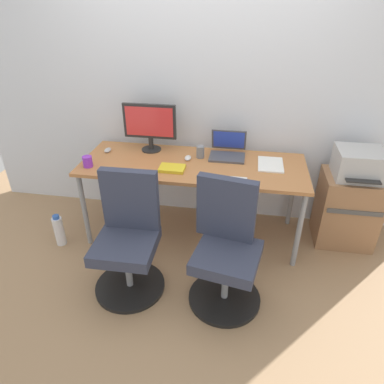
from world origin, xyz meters
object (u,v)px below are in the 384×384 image
(desktop_monitor, at_px, (150,124))
(coffee_mug, at_px, (88,162))
(office_chair_left, at_px, (128,240))
(water_bottle_on_floor, at_px, (59,230))
(open_laptop, at_px, (228,150))
(office_chair_right, at_px, (226,250))
(printer, at_px, (359,164))
(side_cabinet, at_px, (347,209))

(desktop_monitor, height_order, coffee_mug, desktop_monitor)
(office_chair_left, height_order, desktop_monitor, desktop_monitor)
(water_bottle_on_floor, relative_size, open_laptop, 1.00)
(office_chair_right, xyz_separation_m, printer, (1.02, 0.86, 0.36))
(office_chair_left, xyz_separation_m, open_laptop, (0.65, 0.94, 0.37))
(side_cabinet, height_order, printer, printer)
(water_bottle_on_floor, bearing_deg, side_cabinet, 11.13)
(printer, relative_size, open_laptop, 1.29)
(printer, height_order, desktop_monitor, desktop_monitor)
(office_chair_left, distance_m, open_laptop, 1.20)
(open_laptop, distance_m, coffee_mug, 1.22)
(desktop_monitor, bearing_deg, office_chair_left, -86.44)
(coffee_mug, bearing_deg, open_laptop, 20.11)
(office_chair_left, distance_m, water_bottle_on_floor, 0.92)
(printer, relative_size, coffee_mug, 4.35)
(side_cabinet, xyz_separation_m, water_bottle_on_floor, (-2.54, -0.50, -0.18))
(office_chair_right, xyz_separation_m, coffee_mug, (-1.22, 0.52, 0.36))
(water_bottle_on_floor, bearing_deg, desktop_monitor, 38.30)
(office_chair_left, bearing_deg, office_chair_right, -0.08)
(printer, xyz_separation_m, coffee_mug, (-2.24, -0.34, 0.01))
(printer, relative_size, water_bottle_on_floor, 1.29)
(coffee_mug, bearing_deg, desktop_monitor, 44.38)
(office_chair_right, relative_size, coffee_mug, 10.22)
(printer, height_order, coffee_mug, printer)
(office_chair_left, distance_m, office_chair_right, 0.73)
(printer, bearing_deg, open_laptop, 175.93)
(desktop_monitor, bearing_deg, side_cabinet, -2.65)
(side_cabinet, bearing_deg, coffee_mug, -171.33)
(desktop_monitor, xyz_separation_m, open_laptop, (0.71, -0.01, -0.20))
(open_laptop, bearing_deg, printer, -4.07)
(office_chair_right, distance_m, desktop_monitor, 1.35)
(water_bottle_on_floor, bearing_deg, printer, 11.11)
(side_cabinet, bearing_deg, open_laptop, 175.97)
(office_chair_right, bearing_deg, printer, 40.13)
(water_bottle_on_floor, xyz_separation_m, coffee_mug, (0.31, 0.16, 0.64))
(desktop_monitor, bearing_deg, coffee_mug, -135.62)
(water_bottle_on_floor, bearing_deg, office_chair_left, -24.14)
(printer, xyz_separation_m, desktop_monitor, (-1.81, 0.08, 0.21))
(office_chair_left, bearing_deg, side_cabinet, 26.18)
(open_laptop, xyz_separation_m, coffee_mug, (-1.14, -0.42, -0.01))
(office_chair_right, height_order, desktop_monitor, desktop_monitor)
(office_chair_left, bearing_deg, coffee_mug, 133.61)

